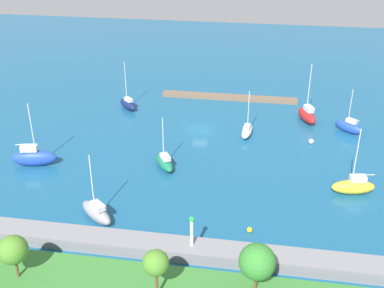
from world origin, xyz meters
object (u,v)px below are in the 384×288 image
park_tree_mideast (257,262)px  sailboat_white_off_beacon (247,131)px  park_tree_midwest (156,263)px  mooring_buoy_white (311,141)px  sailboat_navy_far_north (128,104)px  sailboat_yellow_mid_basin (354,186)px  sailboat_red_lone_south (307,115)px  sailboat_green_outer_mooring (164,162)px  park_tree_west (13,250)px  pier_dock (229,97)px  sailboat_blue_inner_mooring (34,157)px  sailboat_gray_far_south (96,212)px  mooring_buoy_yellow (250,230)px  sailboat_blue_near_pier (349,127)px  harbor_beacon (192,229)px

park_tree_mideast → sailboat_white_off_beacon: size_ratio=0.67×
park_tree_midwest → mooring_buoy_white: park_tree_midwest is taller
sailboat_white_off_beacon → sailboat_navy_far_north: sailboat_navy_far_north is taller
park_tree_mideast → sailboat_yellow_mid_basin: size_ratio=0.54×
sailboat_red_lone_south → sailboat_green_outer_mooring: 29.09m
park_tree_west → mooring_buoy_white: bearing=-129.8°
pier_dock → park_tree_mideast: park_tree_mideast is taller
park_tree_west → sailboat_red_lone_south: 55.14m
sailboat_blue_inner_mooring → mooring_buoy_white: sailboat_blue_inner_mooring is taller
sailboat_gray_far_south → mooring_buoy_yellow: 18.58m
sailboat_white_off_beacon → sailboat_blue_near_pier: sailboat_white_off_beacon is taller
sailboat_blue_inner_mooring → sailboat_green_outer_mooring: 19.08m
sailboat_white_off_beacon → sailboat_blue_inner_mooring: bearing=122.8°
sailboat_gray_far_south → sailboat_yellow_mid_basin: 33.45m
sailboat_blue_near_pier → mooring_buoy_yellow: 33.40m
mooring_buoy_yellow → sailboat_blue_near_pier: bearing=-116.2°
sailboat_white_off_beacon → sailboat_blue_near_pier: bearing=-70.7°
sailboat_yellow_mid_basin → sailboat_white_off_beacon: 21.47m
park_tree_mideast → sailboat_navy_far_north: bearing=-59.9°
sailboat_red_lone_south → park_tree_midwest: bearing=138.2°
sailboat_white_off_beacon → sailboat_blue_near_pier: size_ratio=1.01×
sailboat_yellow_mid_basin → mooring_buoy_white: size_ratio=11.61×
sailboat_blue_inner_mooring → sailboat_gray_far_south: 17.58m
park_tree_midwest → sailboat_red_lone_south: 49.07m
sailboat_green_outer_mooring → mooring_buoy_yellow: 18.72m
sailboat_blue_inner_mooring → sailboat_blue_near_pier: size_ratio=1.29×
sailboat_gray_far_south → mooring_buoy_yellow: sailboat_gray_far_south is taller
sailboat_white_off_beacon → sailboat_navy_far_north: size_ratio=0.85×
sailboat_yellow_mid_basin → sailboat_navy_far_north: sailboat_yellow_mid_basin is taller
park_tree_mideast → mooring_buoy_white: park_tree_mideast is taller
park_tree_west → sailboat_navy_far_north: size_ratio=0.53×
sailboat_yellow_mid_basin → sailboat_white_off_beacon: bearing=-55.8°
park_tree_midwest → sailboat_white_off_beacon: size_ratio=0.69×
sailboat_gray_far_south → mooring_buoy_white: size_ratio=10.72×
sailboat_gray_far_south → mooring_buoy_white: sailboat_gray_far_south is taller
pier_dock → sailboat_blue_near_pier: (-21.08, 11.86, 0.72)m
pier_dock → mooring_buoy_yellow: bearing=98.6°
sailboat_red_lone_south → mooring_buoy_white: size_ratio=12.68×
harbor_beacon → sailboat_yellow_mid_basin: sailboat_yellow_mid_basin is taller
mooring_buoy_white → park_tree_midwest: bearing=66.2°
harbor_beacon → sailboat_gray_far_south: 13.67m
park_tree_west → sailboat_navy_far_north: (2.00, -46.17, -3.51)m
harbor_beacon → park_tree_mideast: 8.77m
park_tree_midwest → sailboat_blue_inner_mooring: sailboat_blue_inner_mooring is taller
sailboat_blue_inner_mooring → sailboat_red_lone_south: 45.91m
mooring_buoy_white → park_tree_west: bearing=50.2°
park_tree_west → park_tree_mideast: park_tree_mideast is taller
harbor_beacon → sailboat_white_off_beacon: bearing=-97.5°
sailboat_gray_far_south → mooring_buoy_white: bearing=-97.2°
sailboat_yellow_mid_basin → sailboat_green_outer_mooring: size_ratio=1.21×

